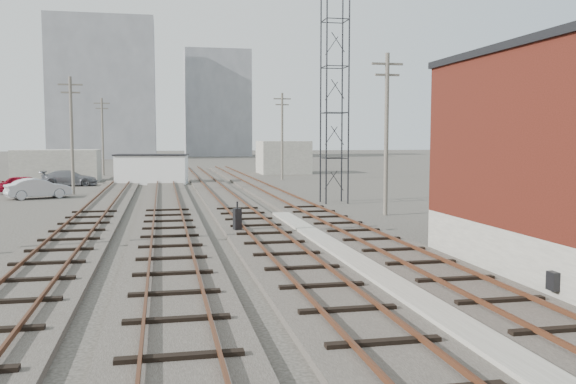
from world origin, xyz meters
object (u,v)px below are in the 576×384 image
object	(u,v)px
switch_stand	(237,220)
car_red	(26,185)
car_silver	(38,188)
site_trailer	(152,169)
car_grey	(69,178)

from	to	relation	value
switch_stand	car_red	distance (m)	27.19
switch_stand	car_silver	size ratio (longest dim) A/B	0.31
car_red	car_silver	bearing A→B (deg)	-154.09
site_trailer	car_silver	xyz separation A→B (m)	(-7.80, -12.61, -0.71)
site_trailer	car_red	bearing A→B (deg)	-130.10
site_trailer	car_silver	bearing A→B (deg)	-113.46
site_trailer	switch_stand	bearing A→B (deg)	-74.15
car_grey	car_silver	bearing A→B (deg)	179.38
car_red	car_grey	size ratio (longest dim) A/B	0.87
site_trailer	car_red	size ratio (longest dim) A/B	1.68
switch_stand	car_grey	size ratio (longest dim) A/B	0.28
car_red	car_silver	xyz separation A→B (m)	(1.67, -4.19, 0.01)
car_red	car_silver	distance (m)	4.51
switch_stand	car_silver	xyz separation A→B (m)	(-12.04, 19.28, 0.08)
car_silver	car_grey	world-z (taller)	car_silver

